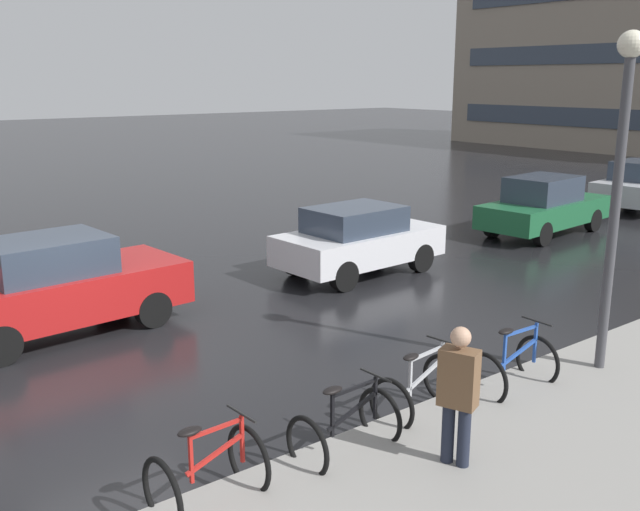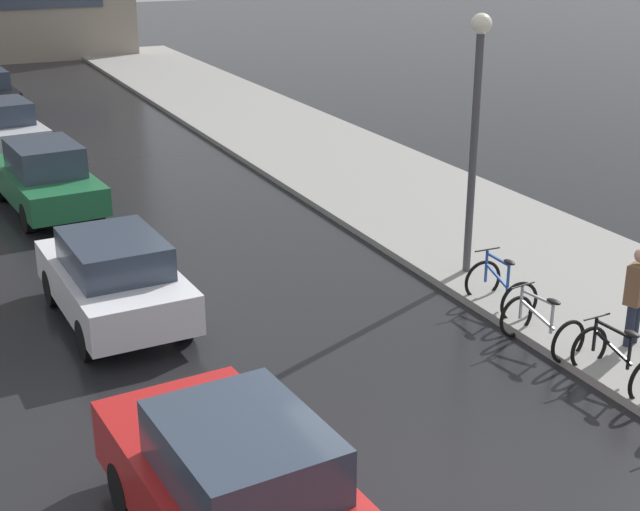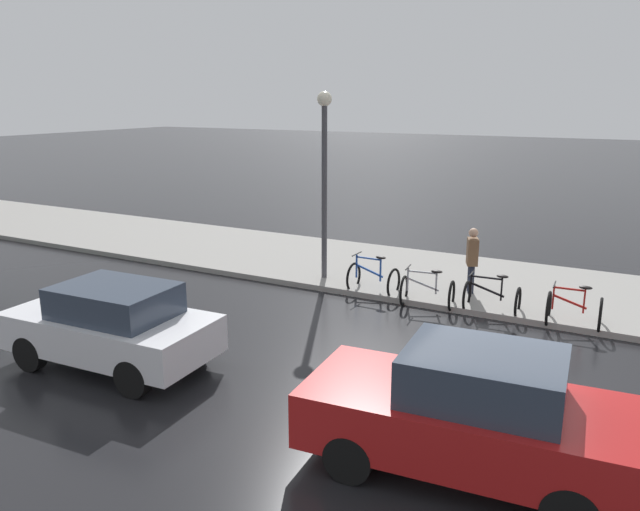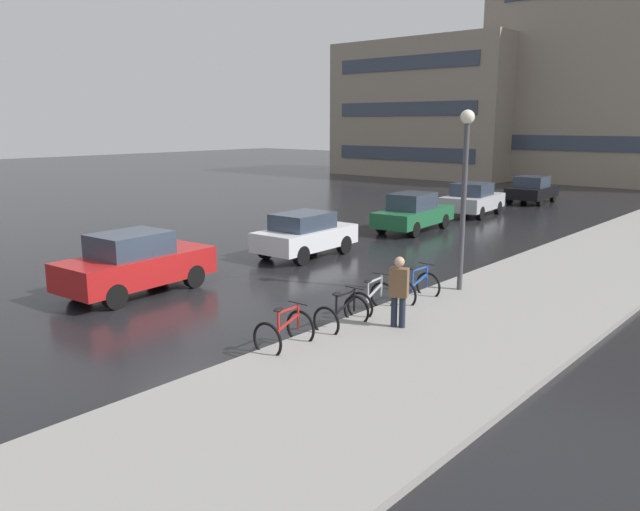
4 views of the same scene
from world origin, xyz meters
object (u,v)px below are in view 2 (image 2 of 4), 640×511
object	(u,v)px
bicycle_farthest	(500,289)
car_red	(239,491)
pedestrian	(636,295)
car_green	(45,178)
car_silver	(0,129)
bicycle_third	(541,326)
car_white	(114,278)
bicycle_second	(617,361)
streetlamp	(476,114)

from	to	relation	value
bicycle_farthest	car_red	bearing A→B (deg)	-147.00
car_red	pedestrian	xyz separation A→B (m)	(7.16, 1.92, 0.14)
car_red	pedestrian	size ratio (longest dim) A/B	2.51
car_green	car_silver	distance (m)	5.83
bicycle_farthest	pedestrian	size ratio (longest dim) A/B	0.68
bicycle_third	car_silver	world-z (taller)	car_silver
car_white	pedestrian	size ratio (longest dim) A/B	2.25
pedestrian	car_white	bearing A→B (deg)	146.68
bicycle_third	bicycle_farthest	bearing A→B (deg)	78.34
bicycle_second	bicycle_farthest	bearing A→B (deg)	88.42
car_red	car_green	size ratio (longest dim) A/B	0.95
car_silver	car_white	bearing A→B (deg)	-88.60
bicycle_second	streetlamp	distance (m)	5.22
car_red	bicycle_third	bearing A→B (deg)	23.46
bicycle_farthest	pedestrian	world-z (taller)	pedestrian
car_silver	streetlamp	size ratio (longest dim) A/B	0.85
bicycle_second	car_white	size ratio (longest dim) A/B	0.31
bicycle_second	car_silver	bearing A→B (deg)	109.28
bicycle_second	streetlamp	bearing A→B (deg)	84.24
bicycle_farthest	car_red	xyz separation A→B (m)	(-6.26, -4.07, 0.42)
pedestrian	car_silver	bearing A→B (deg)	112.88
bicycle_second	car_silver	world-z (taller)	car_silver
car_white	pedestrian	xyz separation A→B (m)	(6.93, -4.56, 0.18)
car_white	car_silver	world-z (taller)	car_silver
bicycle_second	pedestrian	size ratio (longest dim) A/B	0.70
bicycle_farthest	car_green	world-z (taller)	car_green
car_green	car_silver	xyz separation A→B (m)	(-0.31, 5.83, 0.00)
bicycle_second	car_silver	xyz separation A→B (m)	(-6.26, 17.89, 0.41)
pedestrian	streetlamp	bearing A→B (deg)	98.19
car_red	car_white	distance (m)	6.48
bicycle_farthest	car_silver	bearing A→B (deg)	112.91
bicycle_third	car_red	size ratio (longest dim) A/B	0.29
bicycle_second	bicycle_third	bearing A→B (deg)	99.12
bicycle_farthest	streetlamp	distance (m)	3.13
bicycle_third	car_silver	xyz separation A→B (m)	(-6.03, 16.48, 0.41)
bicycle_second	car_red	xyz separation A→B (m)	(-6.18, -1.18, 0.43)
car_red	car_white	xyz separation A→B (m)	(0.23, 6.47, -0.05)
bicycle_farthest	pedestrian	xyz separation A→B (m)	(0.90, -2.15, 0.55)
car_white	streetlamp	size ratio (longest dim) A/B	0.79
bicycle_third	car_red	world-z (taller)	car_red
bicycle_third	car_white	world-z (taller)	car_white
pedestrian	bicycle_farthest	bearing A→B (deg)	112.71
car_green	car_silver	world-z (taller)	car_green
car_white	bicycle_second	bearing A→B (deg)	-41.66
bicycle_third	streetlamp	distance (m)	4.12
bicycle_second	bicycle_third	xyz separation A→B (m)	(-0.23, 1.41, -0.00)
bicycle_third	pedestrian	xyz separation A→B (m)	(1.21, -0.67, 0.57)
bicycle_second	car_green	world-z (taller)	car_green
bicycle_farthest	car_green	xyz separation A→B (m)	(-6.03, 9.17, 0.39)
car_white	bicycle_third	bearing A→B (deg)	-34.17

